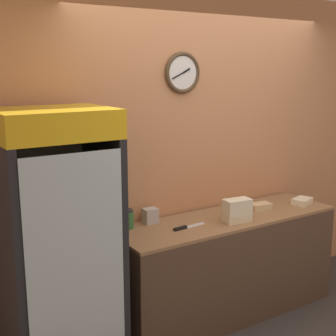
{
  "coord_description": "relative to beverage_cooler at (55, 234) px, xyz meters",
  "views": [
    {
      "loc": [
        -2.4,
        -2.01,
        2.08
      ],
      "look_at": [
        -0.62,
        0.79,
        1.36
      ],
      "focal_mm": 50.0,
      "sensor_mm": 36.0,
      "label": 1
    }
  ],
  "objects": [
    {
      "name": "wall_back",
      "position": [
        1.46,
        0.33,
        0.35
      ],
      "size": [
        5.2,
        0.09,
        2.7
      ],
      "color": "tan",
      "rests_on": "ground_plane"
    },
    {
      "name": "prep_counter",
      "position": [
        1.46,
        -0.0,
        -0.57
      ],
      "size": [
        1.97,
        0.57,
        0.86
      ],
      "color": "#4C3828",
      "rests_on": "ground_plane"
    },
    {
      "name": "beverage_cooler",
      "position": [
        0.0,
        0.0,
        0.0
      ],
      "size": [
        0.71,
        0.66,
        1.83
      ],
      "color": "black",
      "rests_on": "ground_plane"
    },
    {
      "name": "sandwich_stack_bottom",
      "position": [
        1.45,
        -0.14,
        -0.11
      ],
      "size": [
        0.23,
        0.15,
        0.06
      ],
      "color": "beige",
      "rests_on": "prep_counter"
    },
    {
      "name": "sandwich_stack_middle",
      "position": [
        1.45,
        -0.14,
        -0.04
      ],
      "size": [
        0.23,
        0.14,
        0.06
      ],
      "color": "beige",
      "rests_on": "sandwich_stack_bottom"
    },
    {
      "name": "sandwich_stack_top",
      "position": [
        1.45,
        -0.14,
        0.02
      ],
      "size": [
        0.23,
        0.14,
        0.06
      ],
      "color": "beige",
      "rests_on": "sandwich_stack_middle"
    },
    {
      "name": "sandwich_flat_left",
      "position": [
        1.83,
        0.0,
        -0.11
      ],
      "size": [
        0.2,
        0.13,
        0.06
      ],
      "color": "tan",
      "rests_on": "prep_counter"
    },
    {
      "name": "sandwich_flat_right",
      "position": [
        2.27,
        -0.07,
        -0.11
      ],
      "size": [
        0.22,
        0.18,
        0.05
      ],
      "color": "beige",
      "rests_on": "prep_counter"
    },
    {
      "name": "chefs_knife",
      "position": [
        1.01,
        -0.04,
        -0.13
      ],
      "size": [
        0.3,
        0.07,
        0.02
      ],
      "color": "silver",
      "rests_on": "prep_counter"
    },
    {
      "name": "condiment_jar",
      "position": [
        0.64,
        0.21,
        -0.06
      ],
      "size": [
        0.1,
        0.1,
        0.15
      ],
      "color": "#336B38",
      "rests_on": "prep_counter"
    },
    {
      "name": "napkin_dispenser",
      "position": [
        0.85,
        0.21,
        -0.08
      ],
      "size": [
        0.11,
        0.09,
        0.12
      ],
      "color": "#B7B2AD",
      "rests_on": "prep_counter"
    }
  ]
}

